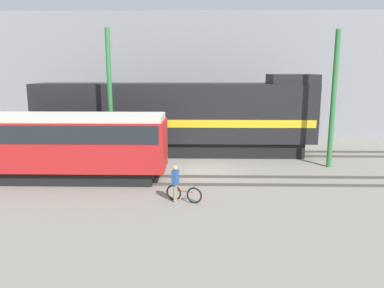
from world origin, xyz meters
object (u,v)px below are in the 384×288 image
(bicycle, at_px, (184,194))
(person, at_px, (175,180))
(utility_pole_center, at_px, (333,100))
(freight_locomotive, at_px, (177,118))
(utility_pole_left, at_px, (110,99))
(streetcar, at_px, (66,143))

(bicycle, bearing_deg, person, -178.08)
(utility_pole_center, bearing_deg, bicycle, -143.56)
(freight_locomotive, distance_m, person, 9.57)
(bicycle, height_order, utility_pole_center, utility_pole_center)
(person, xyz_separation_m, utility_pole_center, (8.81, 6.24, 2.97))
(bicycle, distance_m, person, 0.74)
(freight_locomotive, height_order, utility_pole_left, utility_pole_left)
(bicycle, bearing_deg, freight_locomotive, 95.31)
(bicycle, height_order, utility_pole_left, utility_pole_left)
(bicycle, relative_size, utility_pole_left, 0.20)
(utility_pole_left, bearing_deg, streetcar, -116.46)
(freight_locomotive, bearing_deg, streetcar, -129.73)
(streetcar, distance_m, utility_pole_center, 15.09)
(bicycle, xyz_separation_m, person, (-0.37, -0.01, 0.64))
(freight_locomotive, distance_m, streetcar, 8.32)
(streetcar, distance_m, bicycle, 7.08)
(person, bearing_deg, freight_locomotive, 93.05)
(freight_locomotive, xyz_separation_m, utility_pole_center, (9.31, -3.19, 1.44))
(streetcar, height_order, bicycle, streetcar)
(person, bearing_deg, utility_pole_left, 124.07)
(bicycle, bearing_deg, streetcar, 153.85)
(person, distance_m, utility_pole_left, 8.12)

